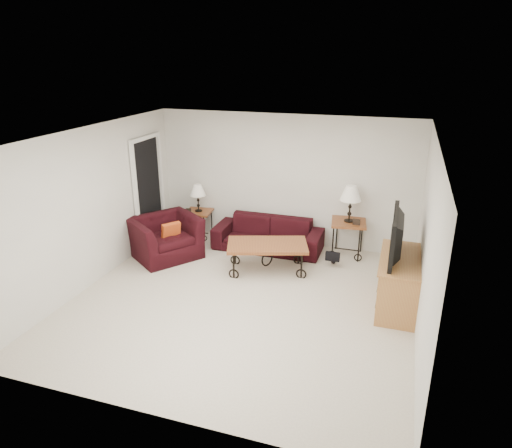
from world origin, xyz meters
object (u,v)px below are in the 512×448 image
at_px(sofa, 268,234).
at_px(lamp_left, 198,198).
at_px(armchair, 165,237).
at_px(tv_stand, 398,282).
at_px(television, 403,236).
at_px(side_table_left, 199,224).
at_px(side_table_right, 348,238).
at_px(coffee_table, 267,257).
at_px(backpack, 334,251).
at_px(lamp_right, 350,204).

bearing_deg(sofa, lamp_left, 173.19).
xyz_separation_m(sofa, armchair, (-1.69, -0.89, 0.08)).
xyz_separation_m(tv_stand, television, (-0.02, 0.00, 0.73)).
bearing_deg(side_table_left, lamp_left, 0.00).
bearing_deg(armchair, tv_stand, -61.59).
bearing_deg(sofa, side_table_right, 6.97).
relative_size(side_table_left, tv_stand, 0.42).
height_order(sofa, armchair, armchair).
height_order(coffee_table, backpack, coffee_table).
bearing_deg(side_table_left, lamp_right, 0.00).
xyz_separation_m(lamp_left, tv_stand, (3.93, -1.63, -0.43)).
xyz_separation_m(tv_stand, backpack, (-1.12, 1.17, -0.14)).
height_order(lamp_left, backpack, lamp_left).
bearing_deg(coffee_table, television, -14.54).
height_order(side_table_right, tv_stand, tv_stand).
relative_size(side_table_right, armchair, 0.58).
bearing_deg(sofa, backpack, -12.46).
distance_m(coffee_table, tv_stand, 2.24).
relative_size(coffee_table, armchair, 1.17).
distance_m(lamp_right, tv_stand, 1.98).
xyz_separation_m(side_table_left, backpack, (2.81, -0.47, -0.03)).
height_order(coffee_table, television, television).
height_order(lamp_right, coffee_table, lamp_right).
height_order(side_table_right, lamp_right, lamp_right).
distance_m(lamp_right, coffee_table, 1.79).
bearing_deg(armchair, sofa, -25.88).
bearing_deg(coffee_table, lamp_left, 148.50).
height_order(armchair, television, television).
bearing_deg(coffee_table, backpack, 30.27).
bearing_deg(coffee_table, side_table_right, 41.50).
relative_size(armchair, tv_stand, 0.88).
relative_size(sofa, lamp_right, 3.06).
xyz_separation_m(armchair, tv_stand, (4.11, -0.56, 0.02)).
xyz_separation_m(coffee_table, television, (2.14, -0.56, 0.87)).
bearing_deg(tv_stand, lamp_left, 157.39).
relative_size(lamp_left, backpack, 1.11).
relative_size(side_table_left, lamp_right, 0.82).
xyz_separation_m(side_table_right, lamp_left, (-2.98, 0.00, 0.49)).
relative_size(lamp_right, tv_stand, 0.51).
distance_m(side_table_left, television, 4.32).
bearing_deg(side_table_left, armchair, -99.51).
height_order(sofa, tv_stand, tv_stand).
bearing_deg(tv_stand, backpack, 133.73).
bearing_deg(lamp_left, side_table_left, 0.00).
bearing_deg(tv_stand, coffee_table, 165.59).
xyz_separation_m(side_table_right, tv_stand, (0.94, -1.63, 0.06)).
distance_m(side_table_right, lamp_left, 3.02).
distance_m(side_table_left, side_table_right, 2.98).
height_order(sofa, backpack, sofa).
bearing_deg(backpack, side_table_left, 173.55).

